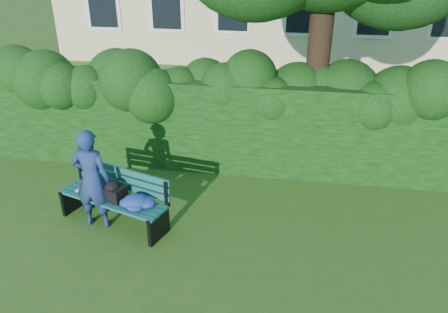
# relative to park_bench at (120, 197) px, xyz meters

# --- Properties ---
(ground) EXTENTS (80.00, 80.00, 0.00)m
(ground) POSITION_rel_park_bench_xyz_m (1.54, 0.22, -0.50)
(ground) COLOR #305B1C
(ground) RESTS_ON ground
(hedge) EXTENTS (10.00, 1.00, 1.80)m
(hedge) POSITION_rel_park_bench_xyz_m (1.54, 2.42, 0.40)
(hedge) COLOR black
(hedge) RESTS_ON ground
(park_bench) EXTENTS (1.94, 1.12, 0.89)m
(park_bench) POSITION_rel_park_bench_xyz_m (0.00, 0.00, 0.00)
(park_bench) COLOR #11564A
(park_bench) RESTS_ON ground
(man_reading) EXTENTS (0.61, 0.41, 1.66)m
(man_reading) POSITION_rel_park_bench_xyz_m (-0.39, -0.07, 0.33)
(man_reading) COLOR navy
(man_reading) RESTS_ON ground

